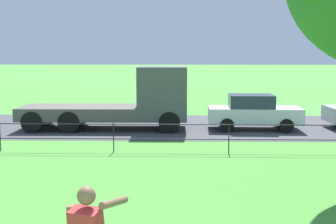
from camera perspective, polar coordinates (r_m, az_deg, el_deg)
name	(u,v)px	position (r m, az deg, el deg)	size (l,w,h in m)	color
street_strip	(174,126)	(20.59, 0.75, -1.80)	(80.00, 7.33, 0.01)	#424247
park_fence	(171,133)	(14.96, 0.39, -2.66)	(34.93, 0.04, 1.00)	black
flatbed_truck_far_left	(129,102)	(19.74, -4.99, 1.34)	(7.33, 2.51, 2.75)	#4C4C51
car_white_left	(253,112)	(19.91, 10.86, 0.01)	(4.05, 1.90, 1.54)	silver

